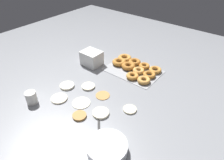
{
  "coord_description": "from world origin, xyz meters",
  "views": [
    {
      "loc": [
        -0.72,
        0.76,
        0.85
      ],
      "look_at": [
        -0.01,
        -0.12,
        0.04
      ],
      "focal_mm": 32.0,
      "sensor_mm": 36.0,
      "label": 1
    }
  ],
  "objects_px": {
    "pancake_1": "(81,103)",
    "pancake_3": "(103,95)",
    "pancake_2": "(67,86)",
    "batter_bowl": "(107,148)",
    "paper_cup": "(31,98)",
    "pancake_0": "(101,113)",
    "pancake_6": "(79,116)",
    "spatula": "(99,135)",
    "donut_tray": "(134,68)",
    "container_stack": "(92,58)",
    "pancake_4": "(59,98)",
    "pancake_7": "(130,109)",
    "pancake_5": "(88,86)"
  },
  "relations": [
    {
      "from": "pancake_1",
      "to": "pancake_3",
      "type": "height_order",
      "value": "pancake_1"
    },
    {
      "from": "pancake_2",
      "to": "batter_bowl",
      "type": "bearing_deg",
      "value": 157.98
    },
    {
      "from": "batter_bowl",
      "to": "paper_cup",
      "type": "distance_m",
      "value": 0.59
    },
    {
      "from": "pancake_1",
      "to": "pancake_0",
      "type": "bearing_deg",
      "value": -177.62
    },
    {
      "from": "pancake_6",
      "to": "spatula",
      "type": "height_order",
      "value": "pancake_6"
    },
    {
      "from": "pancake_0",
      "to": "donut_tray",
      "type": "xyz_separation_m",
      "value": [
        0.12,
        -0.53,
        0.01
      ]
    },
    {
      "from": "donut_tray",
      "to": "container_stack",
      "type": "distance_m",
      "value": 0.35
    },
    {
      "from": "pancake_1",
      "to": "container_stack",
      "type": "height_order",
      "value": "container_stack"
    },
    {
      "from": "pancake_2",
      "to": "pancake_4",
      "type": "distance_m",
      "value": 0.13
    },
    {
      "from": "pancake_1",
      "to": "spatula",
      "type": "distance_m",
      "value": 0.28
    },
    {
      "from": "pancake_0",
      "to": "batter_bowl",
      "type": "relative_size",
      "value": 0.49
    },
    {
      "from": "pancake_3",
      "to": "donut_tray",
      "type": "bearing_deg",
      "value": -87.57
    },
    {
      "from": "pancake_0",
      "to": "pancake_7",
      "type": "height_order",
      "value": "pancake_0"
    },
    {
      "from": "pancake_5",
      "to": "container_stack",
      "type": "height_order",
      "value": "container_stack"
    },
    {
      "from": "pancake_7",
      "to": "pancake_0",
      "type": "bearing_deg",
      "value": 49.05
    },
    {
      "from": "pancake_3",
      "to": "container_stack",
      "type": "xyz_separation_m",
      "value": [
        0.33,
        -0.25,
        0.05
      ]
    },
    {
      "from": "pancake_7",
      "to": "batter_bowl",
      "type": "height_order",
      "value": "batter_bowl"
    },
    {
      "from": "pancake_7",
      "to": "paper_cup",
      "type": "height_order",
      "value": "paper_cup"
    },
    {
      "from": "pancake_0",
      "to": "pancake_1",
      "type": "bearing_deg",
      "value": 2.38
    },
    {
      "from": "pancake_4",
      "to": "donut_tray",
      "type": "xyz_separation_m",
      "value": [
        -0.18,
        -0.59,
        0.01
      ]
    },
    {
      "from": "pancake_4",
      "to": "pancake_6",
      "type": "xyz_separation_m",
      "value": [
        -0.21,
        0.03,
        0.0
      ]
    },
    {
      "from": "pancake_2",
      "to": "batter_bowl",
      "type": "height_order",
      "value": "batter_bowl"
    },
    {
      "from": "pancake_6",
      "to": "donut_tray",
      "type": "height_order",
      "value": "donut_tray"
    },
    {
      "from": "pancake_6",
      "to": "pancake_2",
      "type": "bearing_deg",
      "value": -27.92
    },
    {
      "from": "pancake_7",
      "to": "donut_tray",
      "type": "xyz_separation_m",
      "value": [
        0.23,
        -0.39,
        0.01
      ]
    },
    {
      "from": "pancake_6",
      "to": "donut_tray",
      "type": "relative_size",
      "value": 0.2
    },
    {
      "from": "pancake_6",
      "to": "container_stack",
      "type": "distance_m",
      "value": 0.59
    },
    {
      "from": "pancake_2",
      "to": "pancake_5",
      "type": "xyz_separation_m",
      "value": [
        -0.12,
        -0.09,
        -0.0
      ]
    },
    {
      "from": "pancake_3",
      "to": "donut_tray",
      "type": "distance_m",
      "value": 0.39
    },
    {
      "from": "donut_tray",
      "to": "paper_cup",
      "type": "xyz_separation_m",
      "value": [
        0.28,
        0.72,
        0.02
      ]
    },
    {
      "from": "pancake_4",
      "to": "container_stack",
      "type": "distance_m",
      "value": 0.47
    },
    {
      "from": "pancake_5",
      "to": "pancake_7",
      "type": "xyz_separation_m",
      "value": [
        -0.35,
        0.01,
        -0.0
      ]
    },
    {
      "from": "pancake_2",
      "to": "paper_cup",
      "type": "height_order",
      "value": "paper_cup"
    },
    {
      "from": "batter_bowl",
      "to": "pancake_1",
      "type": "bearing_deg",
      "value": -25.06
    },
    {
      "from": "pancake_0",
      "to": "batter_bowl",
      "type": "distance_m",
      "value": 0.26
    },
    {
      "from": "pancake_4",
      "to": "container_stack",
      "type": "height_order",
      "value": "container_stack"
    },
    {
      "from": "pancake_1",
      "to": "container_stack",
      "type": "distance_m",
      "value": 0.47
    },
    {
      "from": "pancake_0",
      "to": "pancake_4",
      "type": "xyz_separation_m",
      "value": [
        0.3,
        0.07,
        -0.0
      ]
    },
    {
      "from": "pancake_0",
      "to": "pancake_1",
      "type": "xyz_separation_m",
      "value": [
        0.16,
        0.01,
        -0.0
      ]
    },
    {
      "from": "pancake_3",
      "to": "spatula",
      "type": "distance_m",
      "value": 0.32
    },
    {
      "from": "pancake_4",
      "to": "spatula",
      "type": "height_order",
      "value": "pancake_4"
    },
    {
      "from": "pancake_3",
      "to": "pancake_4",
      "type": "xyz_separation_m",
      "value": [
        0.2,
        0.2,
        0.0
      ]
    },
    {
      "from": "pancake_7",
      "to": "spatula",
      "type": "bearing_deg",
      "value": 85.26
    },
    {
      "from": "pancake_4",
      "to": "paper_cup",
      "type": "xyz_separation_m",
      "value": [
        0.11,
        0.13,
        0.04
      ]
    },
    {
      "from": "batter_bowl",
      "to": "pancake_6",
      "type": "bearing_deg",
      "value": -15.55
    },
    {
      "from": "pancake_3",
      "to": "pancake_0",
      "type": "bearing_deg",
      "value": 126.81
    },
    {
      "from": "pancake_4",
      "to": "container_stack",
      "type": "bearing_deg",
      "value": -73.57
    },
    {
      "from": "spatula",
      "to": "pancake_0",
      "type": "bearing_deg",
      "value": 175.74
    },
    {
      "from": "pancake_7",
      "to": "paper_cup",
      "type": "xyz_separation_m",
      "value": [
        0.52,
        0.33,
        0.03
      ]
    },
    {
      "from": "pancake_2",
      "to": "container_stack",
      "type": "height_order",
      "value": "container_stack"
    }
  ]
}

